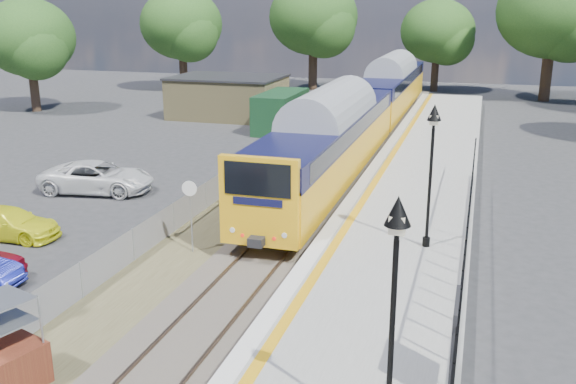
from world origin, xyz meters
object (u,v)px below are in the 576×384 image
at_px(speed_sign, 190,205).
at_px(car_yellow, 9,223).
at_px(victorian_lamp_north, 433,143).
at_px(victorian_lamp_south, 395,266).
at_px(car_white, 97,177).
at_px(brick_plinth, 4,346).
at_px(train, 368,106).

xyz_separation_m(speed_sign, car_yellow, (-7.21, -0.53, -1.22)).
distance_m(victorian_lamp_north, speed_sign, 8.37).
height_order(victorian_lamp_south, car_white, victorian_lamp_south).
relative_size(brick_plinth, car_yellow, 0.57).
relative_size(victorian_lamp_south, train, 0.11).
height_order(victorian_lamp_north, car_white, victorian_lamp_north).
height_order(brick_plinth, speed_sign, speed_sign).
relative_size(victorian_lamp_south, car_yellow, 1.18).
distance_m(train, car_yellow, 22.80).
height_order(speed_sign, car_yellow, speed_sign).
height_order(brick_plinth, car_yellow, brick_plinth).
relative_size(train, car_yellow, 10.44).
bearing_deg(victorian_lamp_south, victorian_lamp_north, 91.15).
xyz_separation_m(train, car_yellow, (-9.86, -20.48, -1.77)).
relative_size(train, speed_sign, 15.43).
distance_m(victorian_lamp_north, brick_plinth, 13.06).
bearing_deg(brick_plinth, speed_sign, 86.70).
relative_size(victorian_lamp_south, speed_sign, 1.74).
height_order(car_yellow, car_white, car_white).
bearing_deg(train, car_yellow, -115.70).
height_order(victorian_lamp_south, car_yellow, victorian_lamp_south).
height_order(train, speed_sign, train).
bearing_deg(car_white, car_yellow, 173.21).
distance_m(victorian_lamp_north, car_white, 16.57).
xyz_separation_m(train, car_white, (-10.09, -14.24, -1.63)).
xyz_separation_m(brick_plinth, car_yellow, (-6.71, 8.19, -0.51)).
bearing_deg(car_yellow, victorian_lamp_north, -87.49).
height_order(victorian_lamp_north, train, victorian_lamp_north).
xyz_separation_m(victorian_lamp_north, car_yellow, (-15.16, -1.24, -3.73)).
relative_size(train, brick_plinth, 18.25).
bearing_deg(car_white, victorian_lamp_north, -116.91).
bearing_deg(victorian_lamp_south, car_yellow, 150.29).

